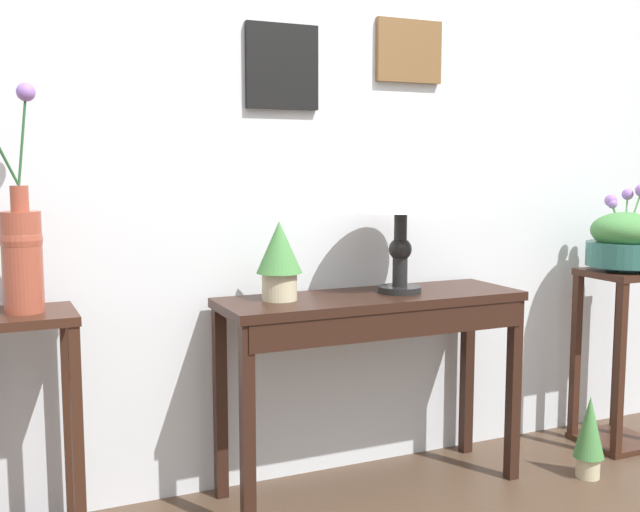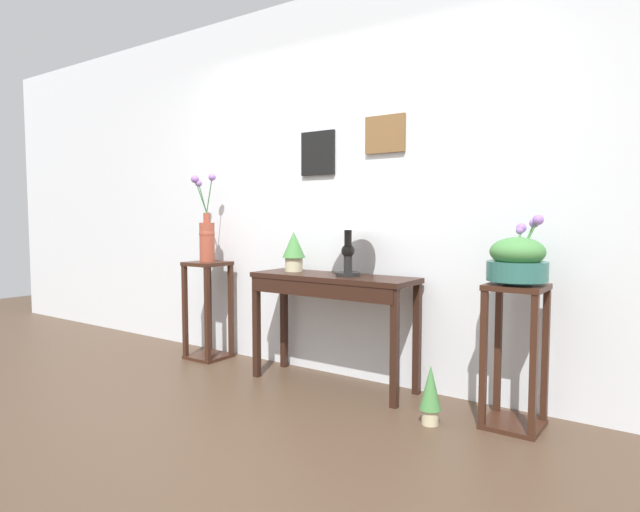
{
  "view_description": "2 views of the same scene",
  "coord_description": "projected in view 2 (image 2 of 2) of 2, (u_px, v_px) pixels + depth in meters",
  "views": [
    {
      "loc": [
        -1.27,
        -1.33,
        1.27
      ],
      "look_at": [
        -0.14,
        1.18,
        0.94
      ],
      "focal_mm": 42.51,
      "sensor_mm": 36.0,
      "label": 1
    },
    {
      "loc": [
        2.15,
        -1.86,
        1.18
      ],
      "look_at": [
        0.03,
        1.14,
        0.91
      ],
      "focal_mm": 30.29,
      "sensor_mm": 36.0,
      "label": 2
    }
  ],
  "objects": [
    {
      "name": "pedestal_stand_right",
      "position": [
        515.0,
        356.0,
        2.99
      ],
      "size": [
        0.31,
        0.31,
        0.81
      ],
      "color": "#381E14",
      "rests_on": "ground"
    },
    {
      "name": "back_wall_with_art",
      "position": [
        344.0,
        186.0,
        3.95
      ],
      "size": [
        9.0,
        0.13,
        2.8
      ],
      "color": "silver",
      "rests_on": "ground"
    },
    {
      "name": "flower_vase_tall_left",
      "position": [
        207.0,
        234.0,
        4.42
      ],
      "size": [
        0.22,
        0.13,
        0.72
      ],
      "color": "#9E4733",
      "rests_on": "pedestal_stand_left"
    },
    {
      "name": "potted_plant_floor",
      "position": [
        430.0,
        393.0,
        3.04
      ],
      "size": [
        0.12,
        0.12,
        0.34
      ],
      "color": "beige",
      "rests_on": "ground"
    },
    {
      "name": "pedestal_stand_left",
      "position": [
        208.0,
        310.0,
        4.46
      ],
      "size": [
        0.31,
        0.31,
        0.81
      ],
      "color": "#381E14",
      "rests_on": "ground"
    },
    {
      "name": "console_table",
      "position": [
        331.0,
        292.0,
        3.7
      ],
      "size": [
        1.19,
        0.38,
        0.78
      ],
      "color": "black",
      "rests_on": "ground"
    },
    {
      "name": "planter_bowl_wide_right",
      "position": [
        518.0,
        260.0,
        2.95
      ],
      "size": [
        0.33,
        0.33,
        0.38
      ],
      "color": "#2D665B",
      "rests_on": "pedestal_stand_right"
    },
    {
      "name": "ground_plane",
      "position": [
        190.0,
        441.0,
        2.84
      ],
      "size": [
        12.0,
        12.0,
        0.01
      ],
      "primitive_type": "cube",
      "color": "#4C3828"
    },
    {
      "name": "potted_plant_on_console",
      "position": [
        294.0,
        249.0,
        3.94
      ],
      "size": [
        0.17,
        0.17,
        0.29
      ],
      "color": "beige",
      "rests_on": "console_table"
    },
    {
      "name": "table_lamp",
      "position": [
        348.0,
        219.0,
        3.62
      ],
      "size": [
        0.35,
        0.35,
        0.51
      ],
      "color": "black",
      "rests_on": "console_table"
    }
  ]
}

